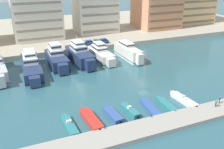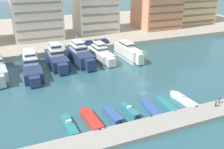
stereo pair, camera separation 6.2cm
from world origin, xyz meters
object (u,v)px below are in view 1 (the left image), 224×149
Objects in this scene: motorboat_blue_mid_left at (113,115)px; motorboat_teal_far_left at (69,125)px; yacht_navy_mid_left at (57,58)px; yacht_ivory_center_right at (128,52)px; motorboat_white_mid_right at (184,100)px; yacht_navy_left at (31,65)px; car_green_mid_left at (97,41)px; motorboat_teal_center_right at (166,105)px; pedestrian_near_edge at (220,99)px; yacht_ivory_center at (101,54)px; car_blue_left at (89,42)px; car_blue_center_left at (103,41)px; pedestrian_mid_deck at (216,103)px; motorboat_blue_center at (151,108)px; motorboat_teal_center_left at (130,110)px; car_green_far_left at (81,43)px; yacht_navy_center_left at (80,55)px; motorboat_red_left at (91,120)px.

motorboat_teal_far_left is at bearing 179.71° from motorboat_blue_mid_left.
yacht_navy_mid_left is 1.05× the size of yacht_ivory_center_right.
yacht_ivory_center_right is 31.97m from motorboat_white_mid_right.
yacht_navy_left is 28.89m from car_green_mid_left.
motorboat_teal_center_right is at bearing -3.17° from motorboat_blue_mid_left.
yacht_ivory_center is at bearing 108.14° from pedestrian_near_edge.
pedestrian_near_edge is (13.20, -50.52, -0.96)m from car_blue_left.
yacht_navy_mid_left reaches higher than car_blue_center_left.
yacht_ivory_center is 1.03× the size of yacht_ivory_center_right.
pedestrian_mid_deck is at bearing -80.85° from car_green_mid_left.
motorboat_teal_far_left is 0.92× the size of motorboat_blue_center.
car_blue_left and car_blue_center_left have the same top height.
car_green_mid_left reaches higher than pedestrian_near_edge.
car_blue_left reaches higher than motorboat_teal_center_right.
yacht_ivory_center_right is (31.24, 0.20, 0.09)m from yacht_navy_left.
motorboat_blue_center is (4.64, -0.57, -0.14)m from motorboat_teal_center_left.
motorboat_white_mid_right is 1.99× the size of car_green_far_left.
motorboat_red_left is (-7.54, -33.58, -1.97)m from yacht_navy_center_left.
yacht_navy_mid_left is 36.50m from motorboat_blue_center.
motorboat_teal_center_left is 46.62m from car_blue_center_left.
yacht_navy_left is 1.31× the size of yacht_ivory_center.
yacht_navy_center_left reaches higher than motorboat_teal_far_left.
motorboat_white_mid_right is at bearing -1.19° from motorboat_teal_far_left.
motorboat_teal_far_left is at bearing 168.68° from pedestrian_mid_deck.
yacht_navy_left is at bearing -147.15° from car_blue_left.
car_green_far_left is (2.81, 45.12, 2.30)m from motorboat_teal_center_left.
motorboat_red_left is 27.90m from pedestrian_near_edge.
yacht_navy_center_left reaches higher than motorboat_white_mid_right.
yacht_ivory_center_right is 39.25m from motorboat_red_left.
motorboat_red_left reaches higher than motorboat_blue_center.
motorboat_teal_center_right is at bearing -52.19° from yacht_navy_left.
car_green_mid_left reaches higher than motorboat_blue_mid_left.
yacht_navy_center_left reaches higher than motorboat_blue_mid_left.
car_blue_left is (18.50, 45.29, 2.44)m from motorboat_teal_far_left.
motorboat_blue_center is 1.04× the size of motorboat_white_mid_right.
car_green_far_left is at bearing 92.29° from motorboat_blue_center.
car_green_far_left reaches higher than motorboat_teal_center_right.
motorboat_blue_center is at bearing -1.75° from motorboat_red_left.
motorboat_red_left is 13.21m from motorboat_blue_center.
car_blue_left is at bearing 78.06° from motorboat_blue_mid_left.
motorboat_teal_far_left is at bearing -109.12° from car_green_far_left.
yacht_navy_mid_left is 4.25× the size of car_blue_left.
motorboat_teal_center_right is 1.75× the size of car_blue_left.
car_green_far_left is (-1.83, 45.69, 2.44)m from motorboat_blue_center.
yacht_navy_left is 31.37m from motorboat_teal_far_left.
yacht_ivory_center_right is 37.40m from pedestrian_mid_deck.
car_green_mid_left reaches higher than motorboat_red_left.
pedestrian_mid_deck is at bearing -74.48° from yacht_ivory_center.
motorboat_teal_far_left reaches higher than motorboat_teal_center_right.
car_green_far_left reaches higher than motorboat_teal_center_left.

